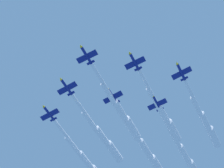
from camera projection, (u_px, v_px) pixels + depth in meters
name	position (u px, v px, depth m)	size (l,w,h in m)	color
jet_lead	(121.00, 112.00, 218.90)	(49.00, 33.09, 4.14)	navy
jet_port_inner	(164.00, 115.00, 222.83)	(48.04, 32.08, 4.07)	navy
jet_starboard_inner	(103.00, 137.00, 230.66)	(49.57, 31.91, 4.23)	navy
jet_port_mid	(147.00, 151.00, 236.20)	(54.79, 36.03, 4.22)	navy
jet_starboard_mid	(205.00, 122.00, 224.84)	(46.82, 31.15, 4.19)	navy
jet_port_outer	(87.00, 162.00, 245.05)	(52.60, 34.03, 4.21)	navy
jet_starboard_outer	(186.00, 156.00, 239.44)	(53.60, 35.73, 4.09)	navy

